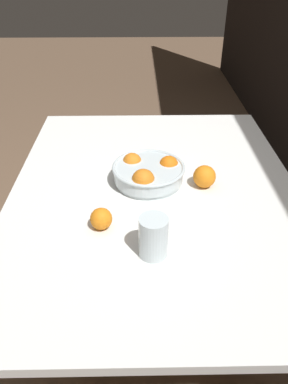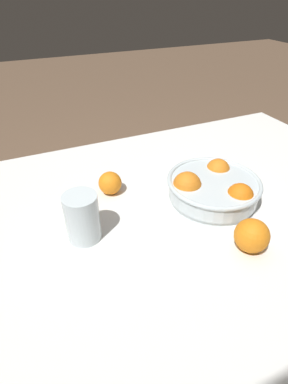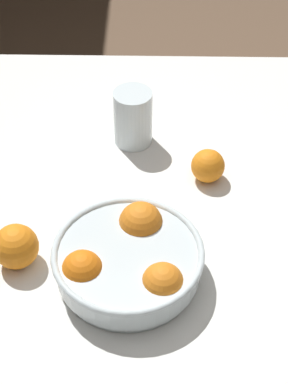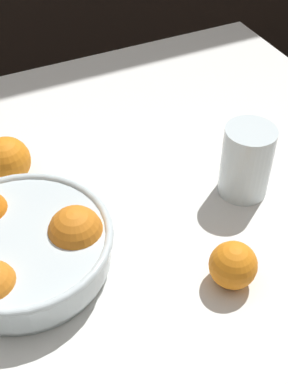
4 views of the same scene
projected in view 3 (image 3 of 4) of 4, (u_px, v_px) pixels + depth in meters
name	position (u px, v px, depth m)	size (l,w,h in m)	color
dining_table	(118.00, 279.00, 1.22)	(1.35, 1.03, 0.73)	white
fruit_bowl	(129.00, 261.00, 1.11)	(0.26, 0.26, 0.10)	silver
juice_glass	(133.00, 119.00, 1.37)	(0.08, 0.08, 0.13)	#F4A314
orange_loose_near_bowl	(208.00, 166.00, 1.30)	(0.07, 0.07, 0.07)	orange
orange_loose_front	(16.00, 246.00, 1.13)	(0.08, 0.08, 0.08)	orange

